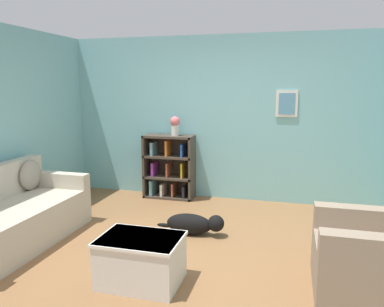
% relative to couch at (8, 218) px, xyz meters
% --- Properties ---
extents(ground_plane, '(14.00, 14.00, 0.00)m').
position_rel_couch_xyz_m(ground_plane, '(2.01, 0.27, -0.32)').
color(ground_plane, brown).
extents(wall_back, '(5.60, 0.13, 2.60)m').
position_rel_couch_xyz_m(wall_back, '(2.01, 2.52, 0.98)').
color(wall_back, '#7AB7BC').
rests_on(wall_back, ground_plane).
extents(couch, '(0.90, 1.94, 0.87)m').
position_rel_couch_xyz_m(couch, '(0.00, 0.00, 0.00)').
color(couch, '#B7AD99').
rests_on(couch, ground_plane).
extents(bookshelf, '(0.81, 0.35, 1.03)m').
position_rel_couch_xyz_m(bookshelf, '(1.18, 2.30, 0.18)').
color(bookshelf, '#42382D').
rests_on(bookshelf, ground_plane).
extents(coffee_table, '(0.75, 0.55, 0.45)m').
position_rel_couch_xyz_m(coffee_table, '(1.80, -0.40, -0.08)').
color(coffee_table, silver).
rests_on(coffee_table, ground_plane).
extents(dog, '(0.88, 0.23, 0.27)m').
position_rel_couch_xyz_m(dog, '(1.98, 0.85, -0.18)').
color(dog, black).
rests_on(dog, ground_plane).
extents(vase, '(0.15, 0.15, 0.31)m').
position_rel_couch_xyz_m(vase, '(1.29, 2.28, 0.89)').
color(vase, silver).
rests_on(vase, bookshelf).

